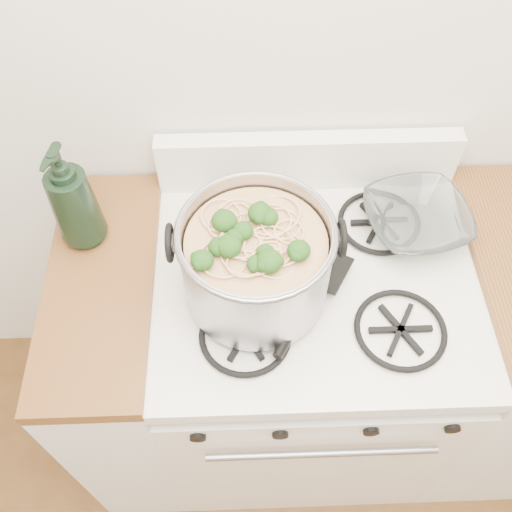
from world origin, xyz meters
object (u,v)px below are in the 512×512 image
object	(u,v)px
gas_range	(303,362)
stock_pot	(256,262)
bottle	(71,197)
glass_bowl	(414,223)
spatula	(328,268)

from	to	relation	value
gas_range	stock_pot	bearing A→B (deg)	-165.95
bottle	gas_range	bearing A→B (deg)	0.09
gas_range	glass_bowl	xyz separation A→B (m)	(0.25, 0.13, 0.50)
bottle	stock_pot	bearing A→B (deg)	-8.81
spatula	gas_range	bearing A→B (deg)	-133.63
glass_bowl	spatula	bearing A→B (deg)	-151.59
stock_pot	gas_range	bearing A→B (deg)	14.05
glass_bowl	bottle	distance (m)	0.81
stock_pot	spatula	size ratio (longest dim) A/B	1.16
spatula	bottle	bearing A→B (deg)	-161.66
bottle	spatula	bearing A→B (deg)	1.27
stock_pot	bottle	distance (m)	0.44
gas_range	spatula	xyz separation A→B (m)	(0.02, 0.01, 0.50)
spatula	glass_bowl	distance (m)	0.26
spatula	glass_bowl	xyz separation A→B (m)	(0.23, 0.12, 0.00)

